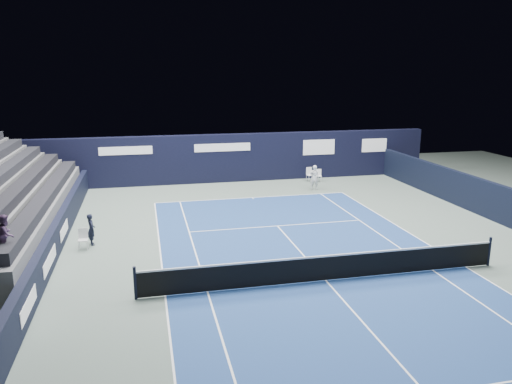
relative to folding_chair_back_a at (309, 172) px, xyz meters
The scene contains 12 objects.
ground 14.15m from the folding_chair_back_a, 108.96° to the right, with size 48.00×48.00×0.00m, color #516057.
court_surface 16.05m from the folding_chair_back_a, 106.64° to the right, with size 10.97×23.77×0.01m, color navy.
enclosure_wall_right 11.08m from the folding_chair_back_a, 57.75° to the right, with size 0.30×22.00×1.80m, color black.
folding_chair_back_a is the anchor object (origin of this frame).
folding_chair_back_b 0.63m from the folding_chair_back_a, 25.59° to the right, with size 0.43×0.42×0.82m.
line_judge_chair 16.58m from the folding_chair_back_a, 142.22° to the right, with size 0.39×0.38×0.86m.
line_judge 16.07m from the folding_chair_back_a, 142.83° to the right, with size 0.49×0.32×1.33m, color black.
court_markings 16.05m from the folding_chair_back_a, 106.64° to the right, with size 11.03×23.83×0.00m.
tennis_net 16.04m from the folding_chair_back_a, 106.64° to the right, with size 12.90×0.10×1.10m.
back_sponsor_wall 4.82m from the folding_chair_back_a, 166.12° to the left, with size 26.00×0.63×3.10m.
side_barrier_left 16.93m from the folding_chair_back_a, 146.32° to the right, with size 0.33×22.00×1.20m.
tennis_player 2.41m from the folding_chair_back_a, 101.58° to the right, with size 0.64×0.87×1.52m.
Camera 1 is at (-5.91, -15.08, 7.08)m, focal length 35.00 mm.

